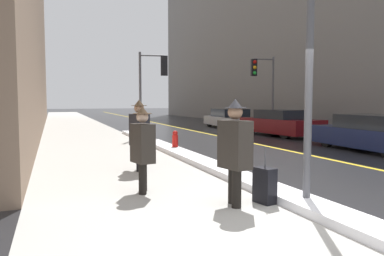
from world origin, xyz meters
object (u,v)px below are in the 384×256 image
pedestrian_with_shoulder_bag (139,132)px  parked_car_silver (229,119)px  pedestrian_in_glasses (235,148)px  parked_car_maroon (280,123)px  parked_car_navy (374,134)px  fire_hydrant (175,141)px  traffic_light_near (155,76)px  pedestrian_in_fedora (143,146)px  traffic_light_far (262,78)px  rolling_suitcase (265,186)px

pedestrian_with_shoulder_bag → parked_car_silver: pedestrian_with_shoulder_bag is taller
pedestrian_in_glasses → parked_car_maroon: 12.77m
parked_car_navy → fire_hydrant: 6.71m
traffic_light_near → pedestrian_in_fedora: traffic_light_near is taller
parked_car_silver → pedestrian_in_glasses: bearing=157.5°
traffic_light_far → pedestrian_in_glasses: 14.63m
parked_car_maroon → fire_hydrant: (-6.56, -3.58, -0.27)m
traffic_light_near → parked_car_silver: traffic_light_near is taller
parked_car_navy → parked_car_silver: bearing=1.2°
traffic_light_far → parked_car_navy: size_ratio=0.87×
traffic_light_far → parked_car_maroon: size_ratio=0.90×
traffic_light_far → pedestrian_in_glasses: (-7.83, -12.20, -1.99)m
parked_car_maroon → parked_car_silver: (0.02, 5.66, -0.04)m
traffic_light_near → fire_hydrant: size_ratio=5.57×
pedestrian_in_glasses → rolling_suitcase: pedestrian_in_glasses is taller
pedestrian_in_fedora → parked_car_silver: 17.02m
parked_car_silver → fire_hydrant: (-6.58, -9.25, -0.23)m
traffic_light_far → parked_car_navy: traffic_light_far is taller
traffic_light_near → fire_hydrant: (-0.60, -4.82, -2.48)m
pedestrian_in_fedora → pedestrian_with_shoulder_bag: 2.22m
pedestrian_in_glasses → traffic_light_near: bearing=158.7°
parked_car_silver → fire_hydrant: bearing=148.0°
pedestrian_with_shoulder_bag → parked_car_maroon: pedestrian_with_shoulder_bag is taller
parked_car_navy → rolling_suitcase: (-6.91, -4.34, -0.28)m
parked_car_navy → parked_car_maroon: size_ratio=1.04×
parked_car_navy → rolling_suitcase: parked_car_navy is taller
pedestrian_with_shoulder_bag → rolling_suitcase: size_ratio=1.82×
pedestrian_in_fedora → parked_car_maroon: 12.53m
traffic_light_near → parked_car_navy: size_ratio=0.84×
parked_car_silver → traffic_light_far: bearing=-174.8°
traffic_light_near → rolling_suitcase: bearing=-87.0°
traffic_light_far → pedestrian_in_fedora: 14.26m
traffic_light_near → traffic_light_far: 6.14m
pedestrian_with_shoulder_bag → parked_car_silver: size_ratio=0.37×
parked_car_silver → fire_hydrant: 11.35m
pedestrian_in_glasses → fire_hydrant: (1.14, 6.60, -0.60)m
pedestrian_in_glasses → pedestrian_in_fedora: 1.80m
parked_car_navy → traffic_light_near: bearing=41.3°
traffic_light_far → parked_car_maroon: bearing=94.1°
parked_car_navy → parked_car_maroon: parked_car_maroon is taller
parked_car_maroon → pedestrian_in_glasses: bearing=137.4°
parked_car_silver → pedestrian_with_shoulder_bag: bearing=148.9°
pedestrian_in_fedora → parked_car_silver: size_ratio=0.34×
pedestrian_in_fedora → pedestrian_in_glasses: bearing=28.7°
traffic_light_near → parked_car_maroon: size_ratio=0.87×
rolling_suitcase → traffic_light_near: bearing=161.3°
pedestrian_in_glasses → parked_car_navy: 8.59m
parked_car_maroon → traffic_light_far: bearing=-9.3°
pedestrian_in_glasses → pedestrian_in_fedora: (-1.19, 1.35, -0.07)m
traffic_light_near → pedestrian_in_fedora: 10.67m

